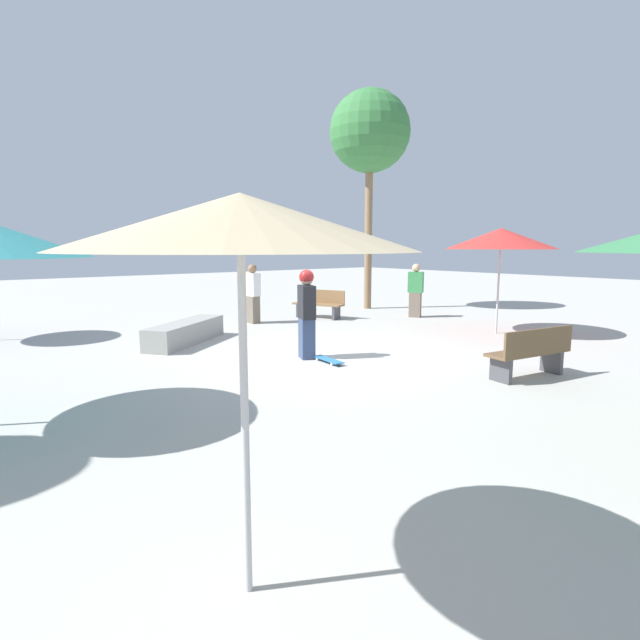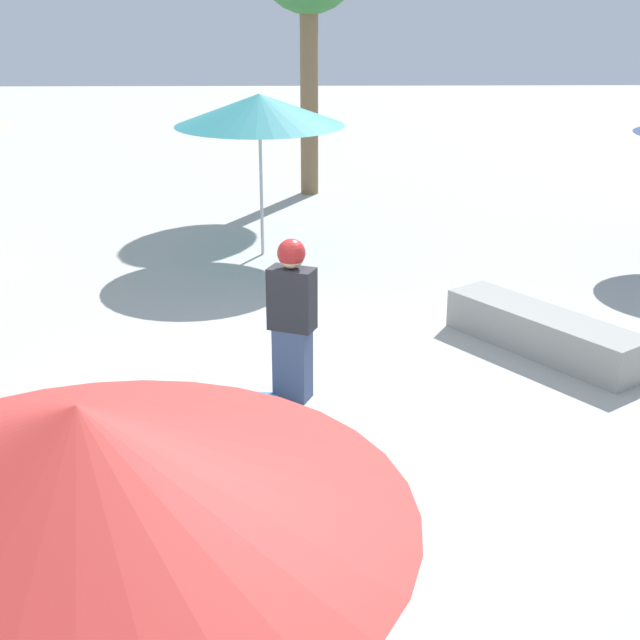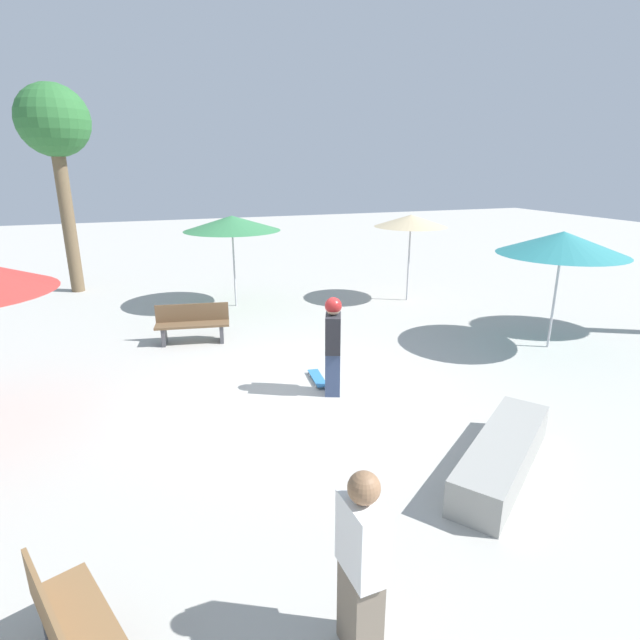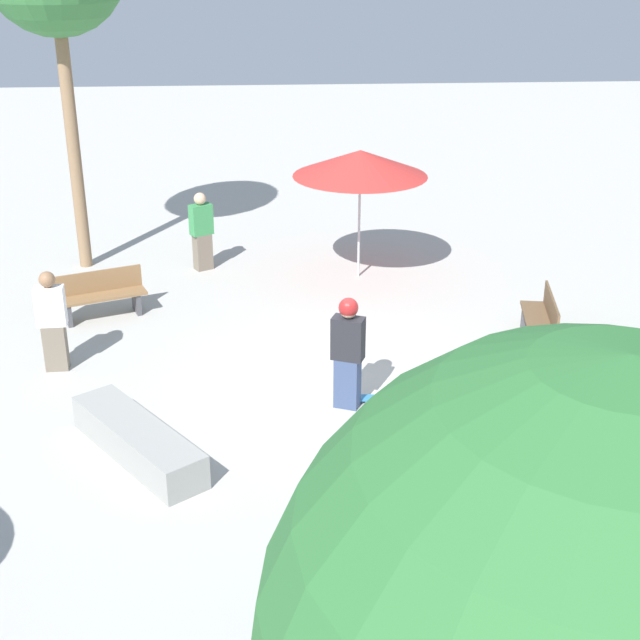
# 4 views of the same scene
# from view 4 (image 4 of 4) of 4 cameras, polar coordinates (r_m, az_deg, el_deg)

# --- Properties ---
(ground_plane) EXTENTS (60.00, 60.00, 0.00)m
(ground_plane) POSITION_cam_4_polar(r_m,az_deg,el_deg) (13.76, 1.77, -4.48)
(ground_plane) COLOR #B2AFA8
(skater_main) EXTENTS (0.52, 0.41, 1.73)m
(skater_main) POSITION_cam_4_polar(r_m,az_deg,el_deg) (12.89, 1.80, -1.88)
(skater_main) COLOR #38476B
(skater_main) RESTS_ON ground_plane
(skateboard) EXTENTS (0.82, 0.28, 0.07)m
(skateboard) POSITION_cam_4_polar(r_m,az_deg,el_deg) (13.42, 4.10, -5.03)
(skateboard) COLOR teal
(skateboard) RESTS_ON ground_plane
(concrete_ledge) EXTENTS (2.01, 2.41, 0.48)m
(concrete_ledge) POSITION_cam_4_polar(r_m,az_deg,el_deg) (12.23, -11.58, -7.57)
(concrete_ledge) COLOR gray
(concrete_ledge) RESTS_ON ground_plane
(bench_near) EXTENTS (0.70, 1.65, 0.85)m
(bench_near) POSITION_cam_4_polar(r_m,az_deg,el_deg) (15.56, 14.00, -0.01)
(bench_near) COLOR #47474C
(bench_near) RESTS_ON ground_plane
(bench_far) EXTENTS (1.65, 1.00, 0.85)m
(bench_far) POSITION_cam_4_polar(r_m,az_deg,el_deg) (16.63, -13.85, 1.55)
(bench_far) COLOR #47474C
(bench_far) RESTS_ON ground_plane
(shade_umbrella_red) EXTENTS (2.65, 2.65, 2.60)m
(shade_umbrella_red) POSITION_cam_4_polar(r_m,az_deg,el_deg) (17.59, 2.59, 10.00)
(shade_umbrella_red) COLOR #B7B7BC
(shade_umbrella_red) RESTS_ON ground_plane
(shade_umbrella_teal) EXTENTS (2.60, 2.60, 2.51)m
(shade_umbrella_teal) POSITION_cam_4_polar(r_m,az_deg,el_deg) (7.78, 9.64, -9.45)
(shade_umbrella_teal) COLOR #B7B7BC
(shade_umbrella_teal) RESTS_ON ground_plane
(bystander_watching) EXTENTS (0.51, 0.44, 1.64)m
(bystander_watching) POSITION_cam_4_polar(r_m,az_deg,el_deg) (18.56, -7.58, 5.63)
(bystander_watching) COLOR #726656
(bystander_watching) RESTS_ON ground_plane
(bystander_far) EXTENTS (0.47, 0.28, 1.67)m
(bystander_far) POSITION_cam_4_polar(r_m,az_deg,el_deg) (14.67, -16.76, -0.08)
(bystander_far) COLOR #726656
(bystander_far) RESTS_ON ground_plane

